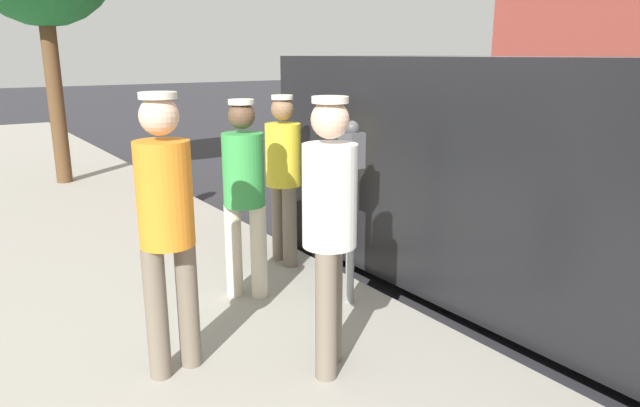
% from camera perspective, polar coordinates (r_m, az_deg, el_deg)
% --- Properties ---
extents(ground_plane, '(80.00, 80.00, 0.00)m').
position_cam_1_polar(ground_plane, '(5.59, 16.52, -8.82)').
color(ground_plane, '#2D2D33').
extents(parking_meter_near, '(0.14, 0.18, 1.52)m').
position_cam_1_polar(parking_meter_near, '(4.57, 3.11, 2.13)').
color(parking_meter_near, gray).
rests_on(parking_meter_near, sidewalk_slab).
extents(pedestrian_in_white, '(0.34, 0.34, 1.78)m').
position_cam_1_polar(pedestrian_in_white, '(3.55, 0.96, -1.57)').
color(pedestrian_in_white, '#726656').
rests_on(pedestrian_in_white, sidewalk_slab).
extents(pedestrian_in_green, '(0.34, 0.34, 1.67)m').
position_cam_1_polar(pedestrian_in_green, '(4.76, -7.56, 1.60)').
color(pedestrian_in_green, beige).
rests_on(pedestrian_in_green, sidewalk_slab).
extents(pedestrian_in_orange, '(0.36, 0.34, 1.81)m').
position_cam_1_polar(pedestrian_in_orange, '(3.65, -15.04, -1.35)').
color(pedestrian_in_orange, '#726656').
rests_on(pedestrian_in_orange, sidewalk_slab).
extents(pedestrian_in_yellow, '(0.34, 0.36, 1.65)m').
position_cam_1_polar(pedestrian_in_yellow, '(5.52, -3.66, 3.35)').
color(pedestrian_in_yellow, '#726656').
rests_on(pedestrian_in_yellow, sidewalk_slab).
extents(parked_van, '(2.14, 5.21, 2.15)m').
position_cam_1_polar(parked_van, '(5.20, 21.09, 2.39)').
color(parked_van, black).
rests_on(parked_van, ground).
extents(fire_hydrant, '(0.24, 0.24, 0.86)m').
position_cam_1_polar(fire_hydrant, '(8.23, -15.17, 2.90)').
color(fire_hydrant, red).
rests_on(fire_hydrant, sidewalk_slab).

